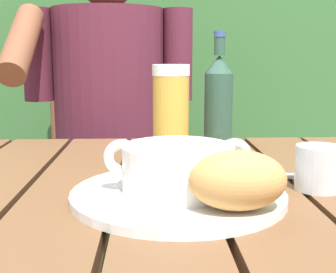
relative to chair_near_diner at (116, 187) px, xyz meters
name	(u,v)px	position (x,y,z in m)	size (l,w,h in m)	color
dining_table	(163,247)	(0.14, -0.84, 0.15)	(1.22, 0.80, 0.72)	brown
hedge_backdrop	(144,20)	(0.09, 0.65, 0.60)	(2.93, 0.90, 2.47)	#396B34
chair_near_diner	(116,187)	(0.00, 0.00, 0.00)	(0.49, 0.47, 0.92)	brown
person_eating	(108,119)	(0.00, -0.20, 0.26)	(0.48, 0.47, 1.26)	#572131
serving_plate	(178,195)	(0.16, -0.90, 0.26)	(0.30, 0.30, 0.01)	white
soup_bowl	(178,167)	(0.16, -0.90, 0.30)	(0.20, 0.15, 0.07)	white
bread_roll	(238,180)	(0.23, -0.98, 0.30)	(0.13, 0.10, 0.07)	tan
beer_glass	(171,112)	(0.16, -0.65, 0.34)	(0.07, 0.07, 0.18)	gold
beer_bottle	(218,102)	(0.26, -0.59, 0.35)	(0.06, 0.06, 0.24)	#2F503E
water_glass_small	(319,168)	(0.37, -0.86, 0.28)	(0.07, 0.07, 0.07)	silver
table_knife	(268,175)	(0.31, -0.80, 0.25)	(0.17, 0.03, 0.01)	silver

